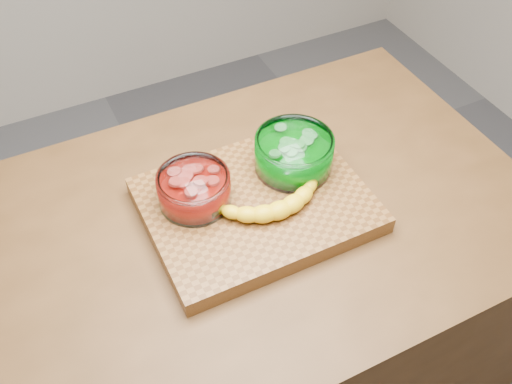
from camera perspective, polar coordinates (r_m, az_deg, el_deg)
name	(u,v)px	position (r m, az deg, el deg)	size (l,w,h in m)	color
counter	(256,322)	(1.57, 0.00, -12.84)	(1.20, 0.80, 0.90)	#523318
cutting_board	(256,205)	(1.19, 0.00, -1.32)	(0.45, 0.35, 0.04)	brown
bowl_red	(194,189)	(1.15, -6.20, 0.28)	(0.15, 0.15, 0.07)	white
bowl_green	(294,154)	(1.22, 3.80, 3.86)	(0.17, 0.17, 0.08)	white
banana	(273,199)	(1.15, 1.68, -0.75)	(0.28, 0.13, 0.04)	yellow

